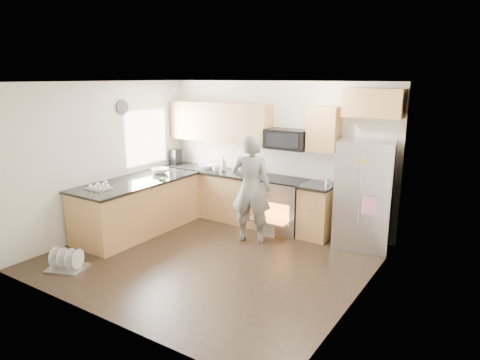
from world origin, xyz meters
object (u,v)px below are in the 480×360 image
Objects in this scene: person at (251,188)px; dish_rack at (67,264)px; stove_range at (283,193)px; refrigerator at (364,195)px.

person reaches higher than dish_rack.
stove_range is 1.43m from refrigerator.
refrigerator is at bearing -172.90° from person.
person is 2.89× the size of dish_rack.
person is 2.98m from dish_rack.
person is at bearing 55.68° from dish_rack.
person reaches higher than stove_range.
refrigerator is at bearing 43.98° from dish_rack.
refrigerator is (1.42, 0.01, 0.19)m from stove_range.
stove_range is at bearing 170.30° from refrigerator.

